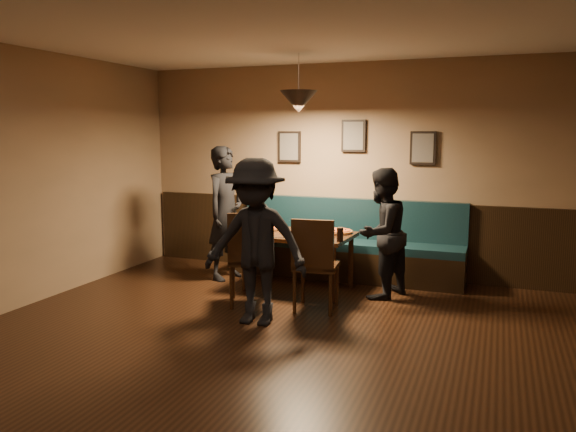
{
  "coord_description": "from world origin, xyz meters",
  "views": [
    {
      "loc": [
        1.82,
        -3.77,
        1.9
      ],
      "look_at": [
        -0.41,
        2.13,
        0.95
      ],
      "focal_mm": 34.92,
      "sensor_mm": 36.0,
      "label": 1
    }
  ],
  "objects_px": {
    "chair_near_right": "(316,264)",
    "diner_left": "(226,213)",
    "booth_bench": "(347,240)",
    "soda_glass": "(340,235)",
    "diner_right": "(381,233)",
    "diner_front": "(256,242)",
    "chair_near_left": "(250,257)",
    "tabasco_bottle": "(333,232)",
    "dining_table": "(298,261)"
  },
  "relations": [
    {
      "from": "chair_near_right",
      "to": "diner_left",
      "type": "xyz_separation_m",
      "value": [
        -1.5,
        0.84,
        0.36
      ]
    },
    {
      "from": "booth_bench",
      "to": "soda_glass",
      "type": "distance_m",
      "value": 1.08
    },
    {
      "from": "chair_near_right",
      "to": "diner_right",
      "type": "bearing_deg",
      "value": 46.36
    },
    {
      "from": "booth_bench",
      "to": "chair_near_right",
      "type": "bearing_deg",
      "value": -88.49
    },
    {
      "from": "diner_right",
      "to": "diner_front",
      "type": "bearing_deg",
      "value": -13.2
    },
    {
      "from": "diner_right",
      "to": "soda_glass",
      "type": "relative_size",
      "value": 9.42
    },
    {
      "from": "diner_left",
      "to": "diner_right",
      "type": "distance_m",
      "value": 2.06
    },
    {
      "from": "diner_left",
      "to": "diner_right",
      "type": "relative_size",
      "value": 1.15
    },
    {
      "from": "booth_bench",
      "to": "diner_left",
      "type": "bearing_deg",
      "value": -158.8
    },
    {
      "from": "chair_near_right",
      "to": "diner_front",
      "type": "height_order",
      "value": "diner_front"
    },
    {
      "from": "chair_near_left",
      "to": "diner_right",
      "type": "height_order",
      "value": "diner_right"
    },
    {
      "from": "tabasco_bottle",
      "to": "diner_left",
      "type": "bearing_deg",
      "value": 171.23
    },
    {
      "from": "chair_near_right",
      "to": "tabasco_bottle",
      "type": "height_order",
      "value": "chair_near_right"
    },
    {
      "from": "chair_near_left",
      "to": "booth_bench",
      "type": "bearing_deg",
      "value": 40.46
    },
    {
      "from": "diner_left",
      "to": "diner_front",
      "type": "distance_m",
      "value": 1.81
    },
    {
      "from": "diner_front",
      "to": "soda_glass",
      "type": "xyz_separation_m",
      "value": [
        0.58,
        1.0,
        -0.06
      ]
    },
    {
      "from": "dining_table",
      "to": "diner_right",
      "type": "bearing_deg",
      "value": 4.61
    },
    {
      "from": "booth_bench",
      "to": "tabasco_bottle",
      "type": "height_order",
      "value": "booth_bench"
    },
    {
      "from": "dining_table",
      "to": "diner_left",
      "type": "distance_m",
      "value": 1.18
    },
    {
      "from": "chair_near_left",
      "to": "diner_left",
      "type": "xyz_separation_m",
      "value": [
        -0.75,
        0.9,
        0.34
      ]
    },
    {
      "from": "dining_table",
      "to": "chair_near_right",
      "type": "xyz_separation_m",
      "value": [
        0.45,
        -0.68,
        0.16
      ]
    },
    {
      "from": "diner_left",
      "to": "soda_glass",
      "type": "distance_m",
      "value": 1.72
    },
    {
      "from": "chair_near_left",
      "to": "chair_near_right",
      "type": "distance_m",
      "value": 0.75
    },
    {
      "from": "booth_bench",
      "to": "diner_left",
      "type": "xyz_separation_m",
      "value": [
        -1.46,
        -0.57,
        0.36
      ]
    },
    {
      "from": "diner_front",
      "to": "tabasco_bottle",
      "type": "relative_size",
      "value": 13.87
    },
    {
      "from": "chair_near_left",
      "to": "tabasco_bottle",
      "type": "height_order",
      "value": "chair_near_left"
    },
    {
      "from": "booth_bench",
      "to": "chair_near_left",
      "type": "relative_size",
      "value": 2.85
    },
    {
      "from": "booth_bench",
      "to": "tabasco_bottle",
      "type": "xyz_separation_m",
      "value": [
        0.05,
        -0.8,
        0.25
      ]
    },
    {
      "from": "booth_bench",
      "to": "chair_near_right",
      "type": "height_order",
      "value": "chair_near_right"
    },
    {
      "from": "diner_front",
      "to": "chair_near_left",
      "type": "bearing_deg",
      "value": 117.86
    },
    {
      "from": "soda_glass",
      "to": "tabasco_bottle",
      "type": "height_order",
      "value": "soda_glass"
    },
    {
      "from": "booth_bench",
      "to": "diner_left",
      "type": "height_order",
      "value": "diner_left"
    },
    {
      "from": "chair_near_right",
      "to": "diner_right",
      "type": "xyz_separation_m",
      "value": [
        0.55,
        0.71,
        0.24
      ]
    },
    {
      "from": "diner_right",
      "to": "soda_glass",
      "type": "height_order",
      "value": "diner_right"
    },
    {
      "from": "diner_right",
      "to": "tabasco_bottle",
      "type": "height_order",
      "value": "diner_right"
    },
    {
      "from": "soda_glass",
      "to": "dining_table",
      "type": "bearing_deg",
      "value": 152.91
    },
    {
      "from": "chair_near_right",
      "to": "diner_left",
      "type": "distance_m",
      "value": 1.75
    },
    {
      "from": "dining_table",
      "to": "diner_right",
      "type": "xyz_separation_m",
      "value": [
        1.0,
        0.03,
        0.41
      ]
    },
    {
      "from": "booth_bench",
      "to": "diner_right",
      "type": "height_order",
      "value": "diner_right"
    },
    {
      "from": "diner_right",
      "to": "chair_near_right",
      "type": "bearing_deg",
      "value": -14.75
    },
    {
      "from": "chair_near_left",
      "to": "diner_front",
      "type": "xyz_separation_m",
      "value": [
        0.32,
        -0.56,
        0.3
      ]
    },
    {
      "from": "dining_table",
      "to": "soda_glass",
      "type": "distance_m",
      "value": 0.8
    },
    {
      "from": "diner_left",
      "to": "diner_front",
      "type": "bearing_deg",
      "value": -130.32
    },
    {
      "from": "chair_near_left",
      "to": "tabasco_bottle",
      "type": "distance_m",
      "value": 1.04
    },
    {
      "from": "dining_table",
      "to": "chair_near_left",
      "type": "relative_size",
      "value": 1.22
    },
    {
      "from": "dining_table",
      "to": "diner_left",
      "type": "xyz_separation_m",
      "value": [
        -1.05,
        0.15,
        0.52
      ]
    },
    {
      "from": "chair_near_left",
      "to": "diner_right",
      "type": "relative_size",
      "value": 0.7
    },
    {
      "from": "chair_near_left",
      "to": "dining_table",
      "type": "bearing_deg",
      "value": 44.52
    },
    {
      "from": "diner_right",
      "to": "soda_glass",
      "type": "xyz_separation_m",
      "value": [
        -0.4,
        -0.34,
        0.02
      ]
    },
    {
      "from": "dining_table",
      "to": "tabasco_bottle",
      "type": "xyz_separation_m",
      "value": [
        0.46,
        -0.08,
        0.4
      ]
    }
  ]
}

